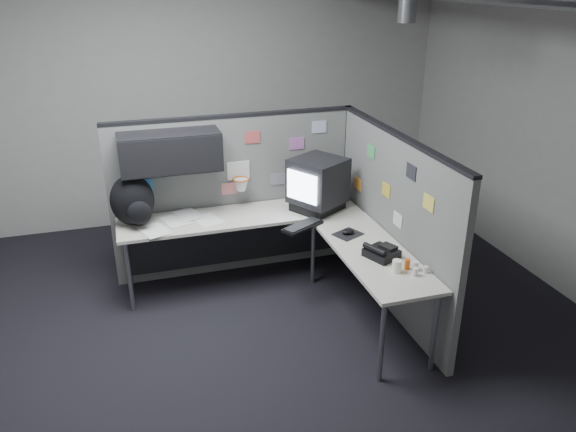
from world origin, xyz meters
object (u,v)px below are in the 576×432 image
object	(u,v)px
monitor	(318,184)
backpack	(133,201)
desk	(274,235)
keyboard	(303,226)
phone	(381,252)

from	to	relation	value
monitor	backpack	xyz separation A→B (m)	(-1.72, 0.13, -0.03)
desk	monitor	bearing A→B (deg)	21.28
keyboard	phone	xyz separation A→B (m)	(0.43, -0.73, 0.03)
desk	keyboard	distance (m)	0.32
keyboard	backpack	size ratio (longest dim) A/B	0.90
desk	monitor	world-z (taller)	monitor
keyboard	backpack	world-z (taller)	backpack
desk	backpack	size ratio (longest dim) A/B	4.83
monitor	backpack	world-z (taller)	monitor
keyboard	phone	size ratio (longest dim) A/B	1.41
desk	monitor	distance (m)	0.66
desk	phone	xyz separation A→B (m)	(0.65, -0.90, 0.16)
desk	backpack	xyz separation A→B (m)	(-1.22, 0.33, 0.35)
monitor	phone	bearing A→B (deg)	-68.30
phone	backpack	bearing A→B (deg)	133.30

